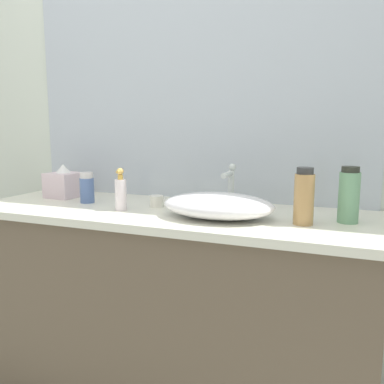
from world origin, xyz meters
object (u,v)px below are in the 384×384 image
sink_basin (218,205)px  tissue_box (64,183)px  soap_dispenser (121,193)px  spray_can (349,196)px  lotion_bottle (304,197)px  candle_jar (157,201)px  perfume_bottle (87,188)px

sink_basin → tissue_box: bearing=169.2°
sink_basin → soap_dispenser: 0.40m
tissue_box → spray_can: bearing=-2.9°
lotion_bottle → tissue_box: size_ratio=1.24×
soap_dispenser → candle_jar: (0.10, 0.11, -0.05)m
perfume_bottle → spray_can: spray_can is taller
soap_dispenser → perfume_bottle: size_ratio=1.26×
sink_basin → spray_can: 0.45m
sink_basin → soap_dispenser: size_ratio=2.45×
tissue_box → lotion_bottle: bearing=-7.5°
sink_basin → perfume_bottle: bearing=173.1°
spray_can → tissue_box: size_ratio=1.24×
lotion_bottle → candle_jar: 0.60m
tissue_box → candle_jar: bearing=-6.2°
perfume_bottle → sink_basin: bearing=-6.9°
perfume_bottle → tissue_box: (-0.19, 0.08, 0.00)m
soap_dispenser → tissue_box: bearing=158.0°
lotion_bottle → perfume_bottle: 0.92m
candle_jar → perfume_bottle: bearing=-175.8°
soap_dispenser → candle_jar: bearing=47.0°
soap_dispenser → lotion_bottle: (0.69, 0.02, 0.02)m
spray_can → tissue_box: spray_can is taller
sink_basin → spray_can: size_ratio=2.12×
soap_dispenser → spray_can: bearing=6.9°
tissue_box → candle_jar: tissue_box is taller
lotion_bottle → candle_jar: lotion_bottle is taller
sink_basin → lotion_bottle: bearing=1.6°
perfume_bottle → tissue_box: tissue_box is taller
sink_basin → candle_jar: (-0.30, 0.10, -0.02)m
sink_basin → soap_dispenser: (-0.40, -0.01, 0.03)m
soap_dispenser → tissue_box: soap_dispenser is taller
tissue_box → candle_jar: size_ratio=2.72×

